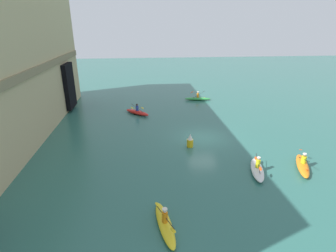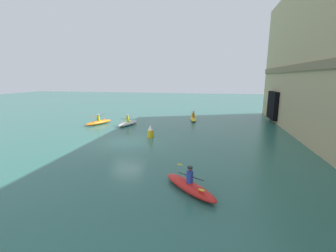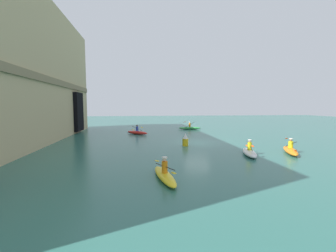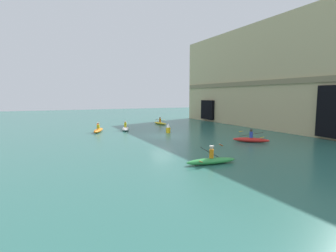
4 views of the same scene
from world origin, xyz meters
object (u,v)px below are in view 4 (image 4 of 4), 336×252
at_px(kayak_green, 211,160).
at_px(kayak_red, 251,139).
at_px(kayak_orange, 98,130).
at_px(kayak_yellow, 160,123).
at_px(marker_buoy, 168,128).
at_px(kayak_white, 125,128).

bearing_deg(kayak_green, kayak_red, 39.75).
bearing_deg(kayak_orange, kayak_red, -114.45).
relative_size(kayak_red, kayak_orange, 0.86).
height_order(kayak_yellow, kayak_orange, kayak_orange).
relative_size(kayak_green, marker_buoy, 3.05).
distance_m(kayak_red, kayak_green, 9.49).
distance_m(kayak_green, kayak_white, 18.46).
relative_size(kayak_white, marker_buoy, 2.86).
xyz_separation_m(kayak_orange, kayak_white, (-0.20, 3.43, -0.02)).
relative_size(kayak_red, kayak_white, 0.91).
bearing_deg(kayak_red, kayak_green, -104.70).
relative_size(kayak_yellow, kayak_orange, 1.00).
height_order(kayak_red, kayak_yellow, kayak_red).
relative_size(kayak_red, kayak_green, 0.85).
height_order(kayak_green, marker_buoy, kayak_green).
distance_m(kayak_red, marker_buoy, 9.98).
height_order(kayak_red, kayak_green, kayak_green).
bearing_deg(marker_buoy, kayak_red, 26.42).
bearing_deg(kayak_white, marker_buoy, 57.30).
bearing_deg(kayak_green, kayak_white, 98.57).
distance_m(kayak_green, kayak_orange, 18.64).
relative_size(kayak_green, kayak_yellow, 1.01).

